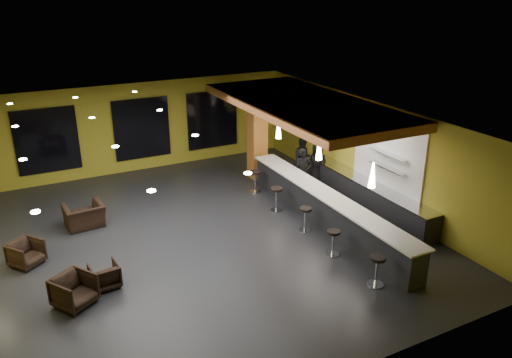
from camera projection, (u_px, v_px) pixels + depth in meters
name	position (u px, v px, depth m)	size (l,w,h in m)	color
floor	(204.00, 238.00, 14.92)	(12.00, 13.00, 0.10)	black
ceiling	(199.00, 121.00, 13.59)	(12.00, 13.00, 0.10)	black
wall_back	(141.00, 127.00, 19.67)	(12.00, 0.10, 3.50)	olive
wall_front	(337.00, 305.00, 8.84)	(12.00, 0.10, 3.50)	olive
wall_right	(369.00, 151.00, 16.83)	(0.10, 13.00, 3.50)	olive
wood_soffit	(304.00, 105.00, 16.19)	(3.60, 8.00, 0.28)	#A95E31
window_left	(47.00, 141.00, 18.11)	(2.20, 0.06, 2.40)	black
window_center	(142.00, 129.00, 19.60)	(2.20, 0.06, 2.40)	black
window_right	(212.00, 120.00, 20.88)	(2.20, 0.06, 2.40)	black
tile_backsplash	(388.00, 153.00, 15.87)	(0.06, 3.20, 2.40)	white
bar_counter	(325.00, 210.00, 15.44)	(0.60, 8.00, 1.00)	black
bar_top	(326.00, 194.00, 15.25)	(0.78, 8.10, 0.05)	silver
prep_counter	(366.00, 195.00, 16.73)	(0.70, 6.00, 0.86)	black
prep_top	(367.00, 182.00, 16.56)	(0.72, 6.00, 0.03)	silver
wall_shelf_lower	(388.00, 167.00, 15.79)	(0.30, 1.50, 0.03)	silver
wall_shelf_upper	(389.00, 154.00, 15.63)	(0.30, 1.50, 0.03)	silver
column	(257.00, 134.00, 18.79)	(0.60, 0.60, 3.50)	#9C5C23
pendant_0	(372.00, 175.00, 13.11)	(0.20, 0.20, 0.70)	white
pendant_1	(319.00, 149.00, 15.17)	(0.20, 0.20, 0.70)	white
pendant_2	(279.00, 129.00, 17.24)	(0.20, 0.20, 0.70)	white
staff_a	(303.00, 172.00, 17.51)	(0.62, 0.41, 1.71)	black
staff_b	(303.00, 159.00, 18.82)	(0.82, 0.64, 1.68)	black
staff_c	(317.00, 164.00, 18.41)	(0.80, 0.52, 1.64)	black
armchair_a	(74.00, 291.00, 11.60)	(0.82, 0.85, 0.77)	black
armchair_b	(105.00, 275.00, 12.34)	(0.67, 0.69, 0.63)	black
armchair_c	(26.00, 253.00, 13.28)	(0.74, 0.76, 0.69)	black
armchair_d	(84.00, 215.00, 15.36)	(1.15, 1.00, 0.75)	black
bar_stool_0	(377.00, 267.00, 12.31)	(0.41, 0.41, 0.81)	silver
bar_stool_1	(333.00, 240.00, 13.72)	(0.38, 0.38, 0.74)	silver
bar_stool_2	(305.00, 216.00, 15.06)	(0.39, 0.39, 0.76)	silver
bar_stool_3	(276.00, 196.00, 16.38)	(0.41, 0.41, 0.81)	silver
bar_stool_4	(255.00, 179.00, 17.84)	(0.41, 0.41, 0.80)	silver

